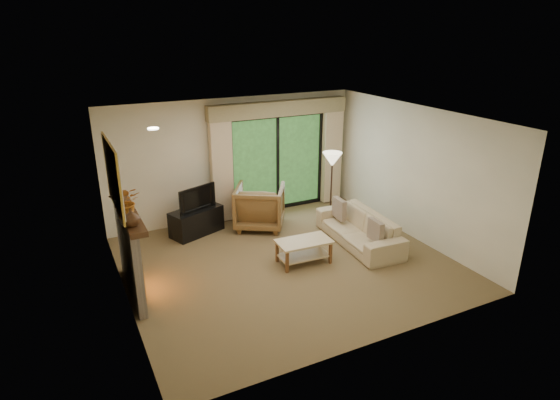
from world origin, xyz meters
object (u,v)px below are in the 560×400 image
media_console (196,221)px  coffee_table (304,252)px  armchair (260,207)px  sofa (359,229)px

media_console → coffee_table: (1.34, -2.05, -0.05)m
media_console → coffee_table: bearing=-78.2°
armchair → coffee_table: 1.81m
armchair → sofa: armchair is taller
media_console → coffee_table: 2.45m
sofa → armchair: bearing=-134.8°
sofa → coffee_table: size_ratio=2.16×
media_console → armchair: armchair is taller
sofa → coffee_table: 1.36m
media_console → sofa: size_ratio=0.51×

